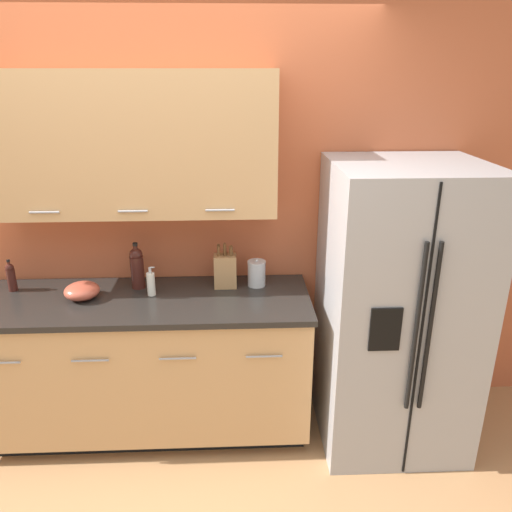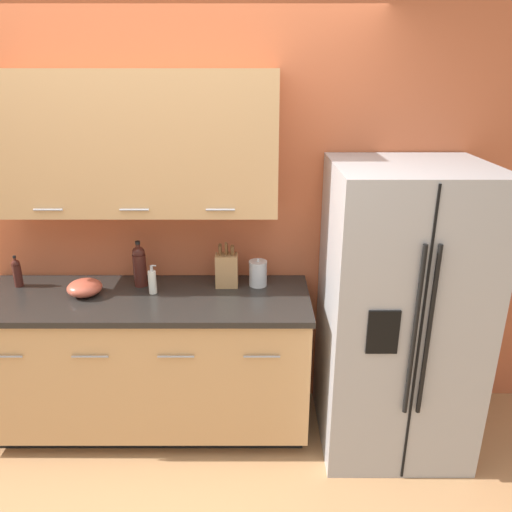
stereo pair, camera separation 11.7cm
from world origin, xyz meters
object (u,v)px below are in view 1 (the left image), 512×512
at_px(mixing_bowl, 82,291).
at_px(wine_bottle, 137,267).
at_px(steel_canister, 257,273).
at_px(refrigerator, 396,309).
at_px(soap_dispenser, 151,284).
at_px(knife_block, 225,270).
at_px(oil_bottle, 11,276).

bearing_deg(mixing_bowl, wine_bottle, 25.23).
bearing_deg(wine_bottle, steel_canister, 0.11).
distance_m(refrigerator, soap_dispenser, 1.45).
distance_m(steel_canister, mixing_bowl, 1.03).
distance_m(soap_dispenser, mixing_bowl, 0.40).
bearing_deg(knife_block, steel_canister, 3.06).
xyz_separation_m(knife_block, steel_canister, (0.19, 0.01, -0.03)).
height_order(steel_canister, mixing_bowl, steel_canister).
bearing_deg(refrigerator, wine_bottle, 171.47).
relative_size(knife_block, soap_dispenser, 1.62).
bearing_deg(refrigerator, soap_dispenser, 175.29).
distance_m(wine_bottle, oil_bottle, 0.75).
bearing_deg(mixing_bowl, knife_block, 9.05).
bearing_deg(knife_block, wine_bottle, 179.06).
bearing_deg(mixing_bowl, refrigerator, -2.78).
xyz_separation_m(wine_bottle, soap_dispenser, (0.10, -0.11, -0.06)).
height_order(soap_dispenser, oil_bottle, oil_bottle).
relative_size(steel_canister, mixing_bowl, 0.87).
xyz_separation_m(refrigerator, soap_dispenser, (-1.43, 0.12, 0.14)).
bearing_deg(soap_dispenser, oil_bottle, 173.23).
xyz_separation_m(wine_bottle, oil_bottle, (-0.75, -0.01, -0.04)).
bearing_deg(soap_dispenser, knife_block, 13.31).
distance_m(oil_bottle, steel_canister, 1.47).
distance_m(soap_dispenser, steel_canister, 0.63).
distance_m(soap_dispenser, oil_bottle, 0.85).
relative_size(knife_block, oil_bottle, 1.46).
height_order(refrigerator, soap_dispenser, refrigerator).
distance_m(wine_bottle, soap_dispenser, 0.16).
distance_m(knife_block, oil_bottle, 1.28).
bearing_deg(soap_dispenser, refrigerator, -4.71).
bearing_deg(wine_bottle, oil_bottle, -179.12).
xyz_separation_m(knife_block, mixing_bowl, (-0.83, -0.13, -0.06)).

